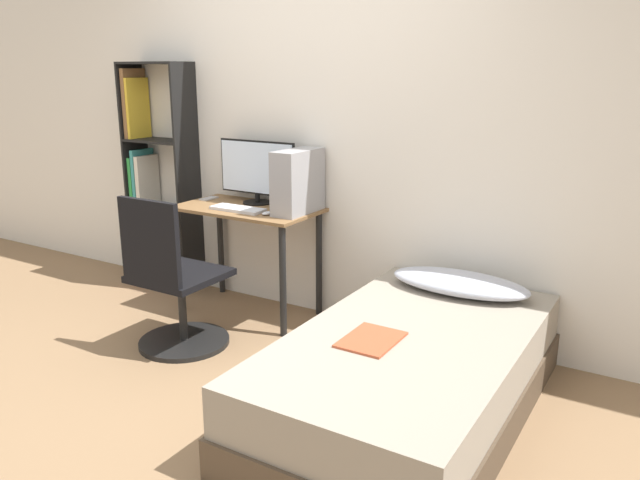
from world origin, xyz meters
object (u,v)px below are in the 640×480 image
object	(u,v)px
pc_tower	(298,182)
monitor	(257,170)
office_chair	(174,292)
keyboard	(238,209)
bed	(409,375)
bookshelf	(153,185)

from	to	relation	value
pc_tower	monitor	bearing A→B (deg)	165.85
office_chair	monitor	world-z (taller)	monitor
monitor	keyboard	size ratio (longest dim) A/B	1.63
bed	pc_tower	world-z (taller)	pc_tower
bookshelf	monitor	size ratio (longest dim) A/B	2.77
bed	keyboard	bearing A→B (deg)	159.31
bookshelf	monitor	bearing A→B (deg)	0.60
bookshelf	pc_tower	xyz separation A→B (m)	(1.42, -0.09, 0.17)
bookshelf	pc_tower	size ratio (longest dim) A/B	4.19
monitor	pc_tower	bearing A→B (deg)	-14.15
monitor	pc_tower	xyz separation A→B (m)	(0.41, -0.10, -0.03)
bed	monitor	distance (m)	1.90
keyboard	office_chair	bearing A→B (deg)	-93.05
bed	monitor	world-z (taller)	monitor
bookshelf	monitor	distance (m)	1.03
bed	bookshelf	bearing A→B (deg)	162.21
bed	keyboard	world-z (taller)	keyboard
keyboard	pc_tower	distance (m)	0.45
bed	monitor	size ratio (longest dim) A/B	3.04
bed	pc_tower	distance (m)	1.53
bed	monitor	bearing A→B (deg)	151.65
office_chair	monitor	bearing A→B (deg)	89.83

